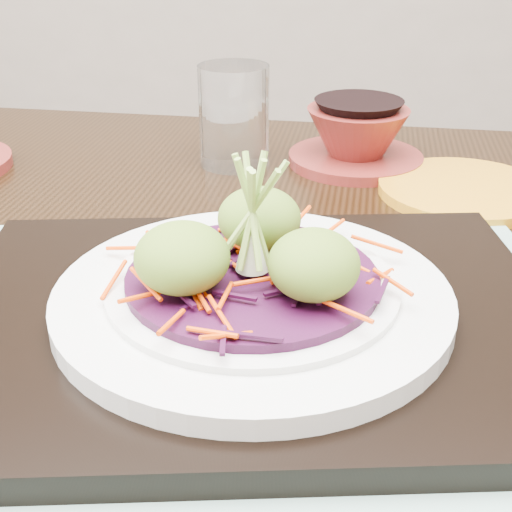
# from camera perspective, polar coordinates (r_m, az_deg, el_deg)

# --- Properties ---
(dining_table) EXTENTS (1.36, 0.94, 0.82)m
(dining_table) POSITION_cam_1_polar(r_m,az_deg,el_deg) (0.63, -0.97, -10.22)
(dining_table) COLOR black
(dining_table) RESTS_ON ground
(placemat) EXTENTS (0.52, 0.44, 0.00)m
(placemat) POSITION_cam_1_polar(r_m,az_deg,el_deg) (0.49, -0.27, -6.16)
(placemat) COLOR gray
(placemat) RESTS_ON dining_table
(serving_tray) EXTENTS (0.45, 0.37, 0.02)m
(serving_tray) POSITION_cam_1_polar(r_m,az_deg,el_deg) (0.48, -0.28, -5.05)
(serving_tray) COLOR black
(serving_tray) RESTS_ON placemat
(white_plate) EXTENTS (0.27, 0.27, 0.02)m
(white_plate) POSITION_cam_1_polar(r_m,az_deg,el_deg) (0.48, -0.28, -3.20)
(white_plate) COLOR silver
(white_plate) RESTS_ON serving_tray
(cabbage_bed) EXTENTS (0.17, 0.17, 0.01)m
(cabbage_bed) POSITION_cam_1_polar(r_m,az_deg,el_deg) (0.47, -0.29, -1.78)
(cabbage_bed) COLOR #390B2E
(cabbage_bed) RESTS_ON white_plate
(carrot_julienne) EXTENTS (0.20, 0.20, 0.01)m
(carrot_julienne) POSITION_cam_1_polar(r_m,az_deg,el_deg) (0.47, -0.29, -0.90)
(carrot_julienne) COLOR #EB4004
(carrot_julienne) RESTS_ON cabbage_bed
(guacamole_scoops) EXTENTS (0.14, 0.13, 0.05)m
(guacamole_scoops) POSITION_cam_1_polar(r_m,az_deg,el_deg) (0.46, -0.30, 0.77)
(guacamole_scoops) COLOR #5C7623
(guacamole_scoops) RESTS_ON cabbage_bed
(scallion_garnish) EXTENTS (0.06, 0.06, 0.09)m
(scallion_garnish) POSITION_cam_1_polar(r_m,az_deg,el_deg) (0.45, -0.30, 3.13)
(scallion_garnish) COLOR #90BA4A
(scallion_garnish) RESTS_ON cabbage_bed
(water_glass) EXTENTS (0.08, 0.08, 0.11)m
(water_glass) POSITION_cam_1_polar(r_m,az_deg,el_deg) (0.79, -1.77, 11.14)
(water_glass) COLOR white
(water_glass) RESTS_ON dining_table
(terracotta_bowl_set) EXTENTS (0.16, 0.16, 0.06)m
(terracotta_bowl_set) POSITION_cam_1_polar(r_m,az_deg,el_deg) (0.81, 8.05, 9.22)
(terracotta_bowl_set) COLOR maroon
(terracotta_bowl_set) RESTS_ON dining_table
(yellow_plate) EXTENTS (0.21, 0.21, 0.01)m
(yellow_plate) POSITION_cam_1_polar(r_m,az_deg,el_deg) (0.75, 16.35, 5.10)
(yellow_plate) COLOR #BF7915
(yellow_plate) RESTS_ON dining_table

